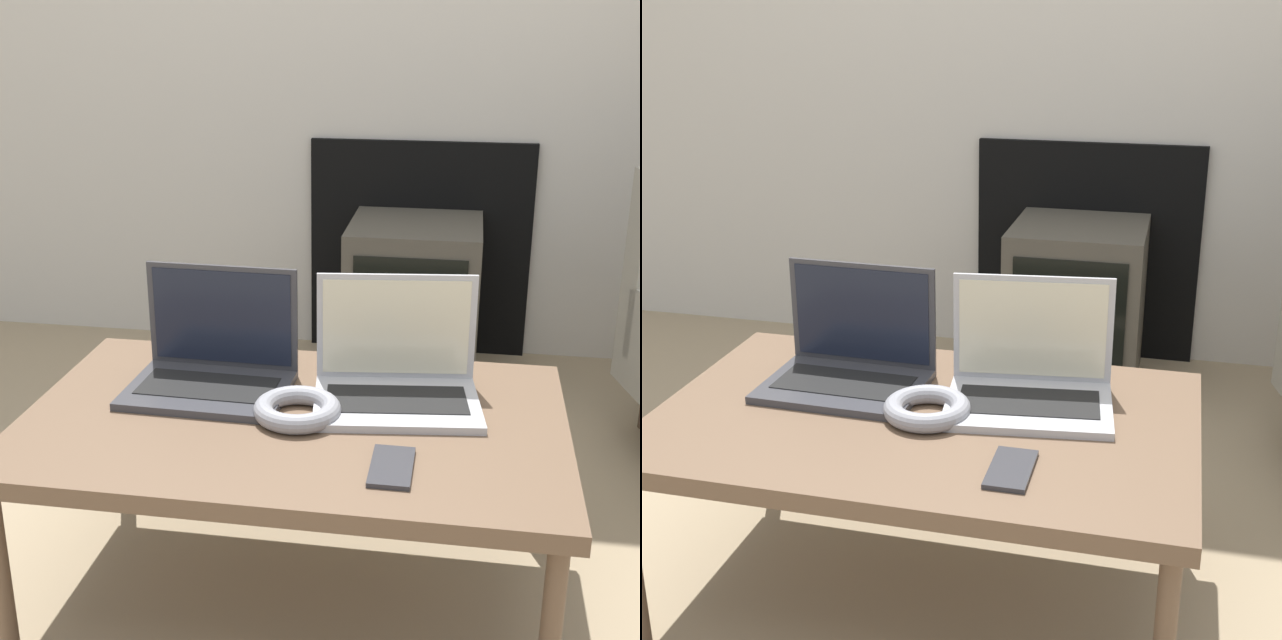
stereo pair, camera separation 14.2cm
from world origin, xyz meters
TOP-DOWN VIEW (x-y plane):
  - table at (0.00, 0.25)m, footprint 1.04×0.67m
  - laptop_left at (-0.19, 0.36)m, footprint 0.33×0.24m
  - laptop_right at (0.19, 0.36)m, footprint 0.35×0.27m
  - headphones at (0.01, 0.23)m, footprint 0.17×0.17m
  - phone at (0.21, 0.07)m, footprint 0.07×0.14m
  - tv at (0.15, 1.45)m, footprint 0.41×0.43m

SIDE VIEW (x-z plane):
  - tv at x=0.15m, z-range 0.00..0.51m
  - table at x=0.00m, z-range 0.17..0.58m
  - phone at x=0.21m, z-range 0.41..0.42m
  - headphones at x=0.01m, z-range 0.41..0.44m
  - laptop_left at x=-0.19m, z-range 0.34..0.58m
  - laptop_right at x=0.19m, z-range 0.34..0.58m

